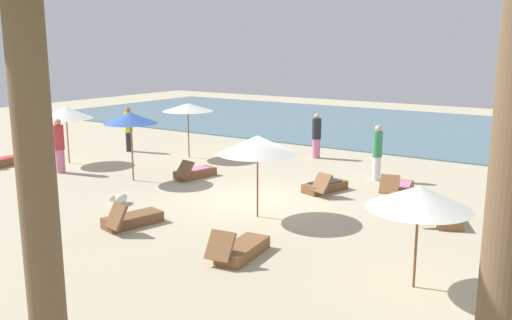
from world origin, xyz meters
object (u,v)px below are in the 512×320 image
object	(u,v)px
umbrella_2	(131,118)
umbrella_3	(258,145)
umbrella_5	(419,197)
umbrella_1	(66,113)
person_0	(59,146)
person_2	(129,129)
person_4	(377,152)
lounger_1	(2,162)
person_1	(317,136)
lounger_2	(401,189)
umbrella_4	(188,107)
lounger_6	(241,250)
lounger_4	(445,216)
lounger_3	(325,186)
dog	(120,199)
lounger_5	(131,220)

from	to	relation	value
umbrella_2	umbrella_3	distance (m)	5.88
umbrella_2	umbrella_5	size ratio (longest dim) A/B	1.17
umbrella_1	umbrella_5	world-z (taller)	umbrella_1
person_0	person_2	distance (m)	4.42
person_4	lounger_1	bearing A→B (deg)	-155.36
umbrella_5	person_1	world-z (taller)	umbrella_5
umbrella_1	lounger_2	world-z (taller)	umbrella_1
umbrella_4	lounger_6	size ratio (longest dim) A/B	1.30
lounger_6	person_4	distance (m)	8.33
umbrella_2	lounger_6	size ratio (longest dim) A/B	1.35
umbrella_4	umbrella_5	size ratio (longest dim) A/B	1.12
umbrella_5	lounger_2	xyz separation A→B (m)	(-2.52, 6.40, -1.59)
umbrella_4	person_1	xyz separation A→B (m)	(4.40, 2.83, -1.15)
umbrella_5	lounger_4	distance (m)	4.60
umbrella_5	lounger_3	bearing A→B (deg)	130.83
lounger_6	person_0	bearing A→B (deg)	163.55
umbrella_2	umbrella_4	world-z (taller)	umbrella_2
person_2	person_4	xyz separation A→B (m)	(10.94, 0.99, -0.01)
person_1	person_2	distance (m)	8.11
umbrella_1	person_1	size ratio (longest dim) A/B	1.21
umbrella_4	dog	world-z (taller)	umbrella_4
umbrella_5	umbrella_2	bearing A→B (deg)	164.27
lounger_5	person_0	bearing A→B (deg)	156.75
umbrella_3	lounger_4	xyz separation A→B (m)	(4.32, 2.28, -1.79)
person_1	umbrella_5	bearing A→B (deg)	-53.56
lounger_4	lounger_5	xyz separation A→B (m)	(-6.56, -4.72, -0.01)
umbrella_2	lounger_5	distance (m)	5.34
lounger_3	lounger_5	xyz separation A→B (m)	(-2.55, -5.78, -0.01)
umbrella_3	umbrella_4	size ratio (longest dim) A/B	0.99
lounger_6	umbrella_4	bearing A→B (deg)	136.46
lounger_4	person_4	xyz separation A→B (m)	(-3.24, 3.40, 0.80)
lounger_4	person_0	xyz separation A→B (m)	(-13.15, -1.89, 0.82)
umbrella_1	person_1	xyz separation A→B (m)	(7.57, 6.30, -1.06)
umbrella_2	lounger_5	world-z (taller)	umbrella_2
umbrella_4	lounger_2	size ratio (longest dim) A/B	1.25
person_0	person_1	world-z (taller)	person_0
lounger_1	umbrella_3	bearing A→B (deg)	0.74
umbrella_1	person_1	world-z (taller)	umbrella_1
lounger_1	lounger_6	xyz separation A→B (m)	(12.95, -2.45, -0.01)
umbrella_1	lounger_6	world-z (taller)	umbrella_1
umbrella_1	lounger_4	size ratio (longest dim) A/B	1.28
lounger_6	lounger_1	bearing A→B (deg)	169.29
umbrella_2	person_1	xyz separation A→B (m)	(3.36, 6.92, -1.22)
lounger_4	person_4	bearing A→B (deg)	133.58
lounger_3	dog	size ratio (longest dim) A/B	2.63
umbrella_4	lounger_1	world-z (taller)	umbrella_4
lounger_3	lounger_4	world-z (taller)	lounger_4
umbrella_2	lounger_4	xyz separation A→B (m)	(10.11, 1.26, -1.96)
umbrella_4	lounger_5	distance (m)	9.05
lounger_1	person_2	world-z (taller)	person_2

